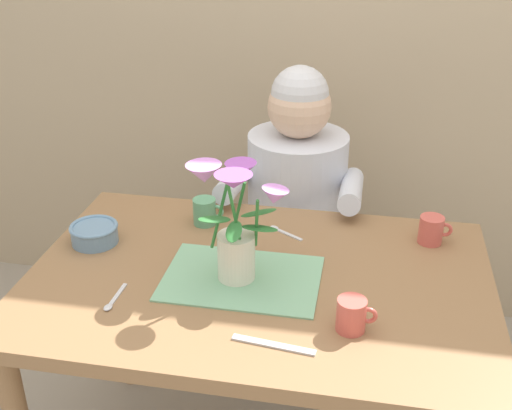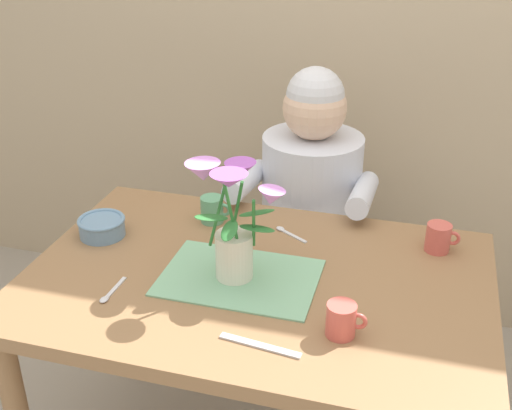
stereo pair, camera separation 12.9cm
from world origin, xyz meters
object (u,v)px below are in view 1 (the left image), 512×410
object	(u,v)px
coffee_cup	(352,315)
dinner_knife	(274,345)
ceramic_bowl	(94,233)
tea_cup	(205,212)
seated_person	(296,225)
ceramic_mug	(432,230)
flower_vase	(235,220)

from	to	relation	value
coffee_cup	dinner_knife	bearing A→B (deg)	-151.19
ceramic_bowl	dinner_knife	xyz separation A→B (m)	(0.57, -0.35, -0.03)
tea_cup	coffee_cup	distance (m)	0.63
seated_person	ceramic_mug	distance (m)	0.60
ceramic_bowl	coffee_cup	size ratio (longest dim) A/B	1.46
flower_vase	tea_cup	xyz separation A→B (m)	(-0.15, 0.28, -0.13)
dinner_knife	ceramic_mug	xyz separation A→B (m)	(0.36, 0.53, 0.04)
ceramic_bowl	ceramic_mug	size ratio (longest dim) A/B	1.46
seated_person	dinner_knife	size ratio (longest dim) A/B	5.97
dinner_knife	tea_cup	bearing A→B (deg)	126.04
ceramic_mug	dinner_knife	bearing A→B (deg)	-124.38
seated_person	ceramic_bowl	bearing A→B (deg)	-130.61
tea_cup	coffee_cup	xyz separation A→B (m)	(0.46, -0.43, 0.00)
tea_cup	ceramic_mug	xyz separation A→B (m)	(0.65, 0.01, 0.00)
seated_person	tea_cup	world-z (taller)	seated_person
tea_cup	flower_vase	bearing A→B (deg)	-61.08
tea_cup	ceramic_mug	distance (m)	0.65
ceramic_bowl	tea_cup	bearing A→B (deg)	30.83
ceramic_bowl	dinner_knife	bearing A→B (deg)	-31.86
flower_vase	coffee_cup	world-z (taller)	flower_vase
flower_vase	coffee_cup	size ratio (longest dim) A/B	3.44
seated_person	dinner_knife	xyz separation A→B (m)	(0.06, -0.89, 0.18)
seated_person	flower_vase	world-z (taller)	seated_person
ceramic_mug	ceramic_bowl	bearing A→B (deg)	-169.32
seated_person	flower_vase	distance (m)	0.73
dinner_knife	tea_cup	world-z (taller)	tea_cup
tea_cup	seated_person	bearing A→B (deg)	57.90
seated_person	ceramic_mug	xyz separation A→B (m)	(0.43, -0.35, 0.22)
seated_person	ceramic_mug	size ratio (longest dim) A/B	12.20
ceramic_mug	flower_vase	bearing A→B (deg)	-150.42
dinner_knife	seated_person	bearing A→B (deg)	100.87
seated_person	coffee_cup	distance (m)	0.85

